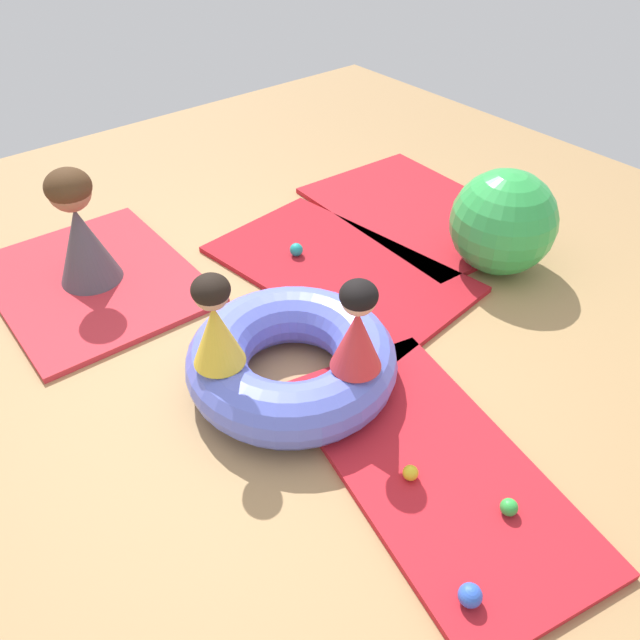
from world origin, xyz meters
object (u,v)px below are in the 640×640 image
play_ball_teal (296,250)px  play_ball_yellow (411,473)px  inflatable_cushion (292,361)px  play_ball_blue (470,595)px  child_in_red (357,327)px  child_in_yellow (215,322)px  adult_seated (79,229)px  exercise_ball_large (503,222)px  play_ball_green (509,507)px

play_ball_teal → play_ball_yellow: bearing=-22.1°
inflatable_cushion → play_ball_blue: inflatable_cushion is taller
child_in_red → play_ball_blue: size_ratio=5.19×
child_in_yellow → adult_seated: 1.56m
play_ball_teal → inflatable_cushion: bearing=-38.6°
inflatable_cushion → exercise_ball_large: size_ratio=1.62×
inflatable_cushion → play_ball_green: (1.32, 0.23, -0.09)m
child_in_yellow → play_ball_teal: size_ratio=5.59×
child_in_red → play_ball_yellow: child_in_red is taller
adult_seated → play_ball_yellow: size_ratio=10.52×
play_ball_teal → exercise_ball_large: size_ratio=0.13×
adult_seated → play_ball_blue: (3.11, 0.23, -0.34)m
play_ball_blue → inflatable_cushion: bearing=171.0°
play_ball_teal → exercise_ball_large: exercise_ball_large is taller
adult_seated → play_ball_green: 3.04m
play_ball_teal → play_ball_blue: 2.66m
exercise_ball_large → play_ball_teal: bearing=-132.7°
inflatable_cushion → play_ball_green: size_ratio=14.28×
play_ball_teal → play_ball_blue: (2.46, -1.02, 0.00)m
play_ball_yellow → play_ball_teal: 2.03m
play_ball_yellow → play_ball_teal: size_ratio=0.81×
inflatable_cushion → play_ball_teal: bearing=141.4°
inflatable_cushion → child_in_red: size_ratio=2.26×
child_in_red → play_ball_green: child_in_red is taller
adult_seated → play_ball_teal: adult_seated is taller
child_in_yellow → child_in_red: (0.46, 0.51, -0.00)m
adult_seated → exercise_ball_large: adult_seated is taller
play_ball_green → play_ball_blue: size_ratio=0.82×
inflatable_cushion → child_in_red: bearing=17.5°
adult_seated → play_ball_green: adult_seated is taller
adult_seated → child_in_red: bearing=-37.9°
child_in_red → adult_seated: bearing=142.6°
adult_seated → play_ball_green: size_ratio=9.82×
exercise_ball_large → adult_seated: bearing=-125.0°
play_ball_blue → exercise_ball_large: bearing=126.4°
adult_seated → play_ball_green: (2.94, 0.69, -0.35)m
play_ball_blue → exercise_ball_large: (-1.51, 2.05, 0.27)m
play_ball_yellow → play_ball_teal: play_ball_teal is taller
child_in_yellow → play_ball_blue: bearing=20.3°
inflatable_cushion → play_ball_blue: 1.50m
inflatable_cushion → child_in_red: 0.58m
inflatable_cushion → play_ball_blue: bearing=-9.0°
play_ball_yellow → play_ball_green: 0.46m
child_in_red → play_ball_blue: child_in_red is taller
play_ball_teal → child_in_yellow: bearing=-52.5°
inflatable_cushion → adult_seated: (-1.63, -0.47, 0.26)m
play_ball_yellow → play_ball_green: size_ratio=0.93×
child_in_yellow → adult_seated: child_in_yellow is taller
exercise_ball_large → child_in_red: bearing=-76.4°
play_ball_yellow → play_ball_green: bearing=26.4°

